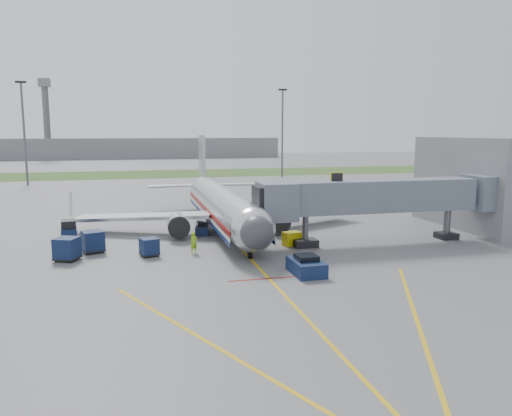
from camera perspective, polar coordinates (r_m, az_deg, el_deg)
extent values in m
plane|color=#565659|center=(40.64, -0.03, -6.48)|extent=(400.00, 400.00, 0.00)
cube|color=#2D4C1E|center=(128.85, -9.72, 3.89)|extent=(300.00, 25.00, 0.01)
cube|color=gold|center=(38.77, 0.69, -7.23)|extent=(0.25, 50.00, 0.01)
cube|color=maroon|center=(36.92, 1.48, -8.05)|extent=(6.00, 0.25, 0.01)
cube|color=gold|center=(26.55, -5.52, -15.00)|extent=(9.52, 20.04, 0.01)
cube|color=gold|center=(30.51, 17.92, -12.17)|extent=(9.52, 20.04, 0.01)
cylinder|color=silver|center=(54.48, -3.82, 0.32)|extent=(3.80, 28.00, 3.80)
sphere|color=silver|center=(40.97, -0.36, -2.47)|extent=(3.80, 3.80, 3.80)
sphere|color=#38383D|center=(39.73, 0.08, -2.83)|extent=(2.74, 2.74, 2.74)
cube|color=black|center=(40.48, -0.23, -1.82)|extent=(2.20, 1.20, 0.55)
cone|color=silver|center=(70.65, -6.19, 2.23)|extent=(3.80, 5.00, 3.80)
cube|color=#B7BAC1|center=(69.82, -6.19, 5.44)|extent=(0.35, 4.20, 7.00)
cube|color=#B7BAC1|center=(53.81, -12.76, -0.96)|extent=(15.10, 8.59, 1.13)
cube|color=#B7BAC1|center=(56.71, 4.67, -0.28)|extent=(15.10, 8.59, 1.13)
cylinder|color=silver|center=(51.10, -8.96, -1.87)|extent=(2.10, 3.60, 2.10)
cylinder|color=silver|center=(52.98, 2.31, -1.39)|extent=(2.10, 3.60, 2.10)
cube|color=maroon|center=(54.90, -1.85, 0.03)|extent=(0.05, 28.00, 0.45)
cube|color=navy|center=(55.04, -1.84, -0.90)|extent=(0.05, 28.00, 0.35)
cylinder|color=black|center=(42.45, -0.68, -5.40)|extent=(0.28, 0.70, 0.70)
cylinder|color=black|center=(54.96, -6.56, -2.03)|extent=(0.50, 1.00, 1.00)
cylinder|color=black|center=(55.84, -1.26, -1.80)|extent=(0.50, 1.00, 1.00)
cube|color=slate|center=(48.93, 13.47, 1.38)|extent=(20.00, 3.00, 3.00)
cube|color=slate|center=(45.31, 2.38, 0.78)|extent=(3.20, 3.60, 3.40)
cube|color=black|center=(44.99, 0.91, 0.73)|extent=(1.60, 3.00, 2.80)
cube|color=#D8C30C|center=(47.03, 9.20, 3.43)|extent=(1.20, 0.15, 1.00)
cylinder|color=#595B60|center=(46.65, 5.66, -2.57)|extent=(0.56, 0.56, 3.10)
cube|color=black|center=(46.90, 5.64, -4.01)|extent=(2.20, 1.60, 0.70)
cylinder|color=#595B60|center=(53.51, 20.99, -1.65)|extent=(0.70, 0.70, 3.10)
cube|color=black|center=(53.74, 20.91, -2.96)|extent=(1.80, 1.80, 0.60)
cube|color=slate|center=(55.47, 24.55, 1.67)|extent=(3.00, 4.00, 3.40)
cube|color=slate|center=(62.43, 25.34, 2.70)|extent=(10.00, 16.00, 10.00)
cylinder|color=#595B60|center=(110.00, -24.96, 7.60)|extent=(0.44, 0.44, 20.00)
cube|color=black|center=(110.41, -25.30, 12.89)|extent=(2.00, 0.40, 0.40)
cylinder|color=#595B60|center=(118.19, 3.03, 8.42)|extent=(0.44, 0.44, 20.00)
cube|color=black|center=(118.57, 3.07, 13.36)|extent=(2.00, 0.40, 0.40)
cube|color=slate|center=(208.17, -14.19, 6.66)|extent=(120.00, 14.00, 8.00)
cylinder|color=#595B60|center=(205.38, -22.80, 9.02)|extent=(2.40, 2.40, 28.00)
cube|color=slate|center=(206.12, -23.04, 13.05)|extent=(4.00, 4.00, 3.00)
cube|color=#0E173E|center=(38.13, 5.76, -6.71)|extent=(2.19, 3.55, 1.08)
cube|color=black|center=(37.95, 5.78, -5.71)|extent=(1.59, 1.59, 0.49)
cylinder|color=black|center=(36.72, 5.15, -7.55)|extent=(0.22, 0.79, 0.79)
cylinder|color=black|center=(37.33, 7.72, -7.32)|extent=(0.22, 0.79, 0.79)
cylinder|color=black|center=(39.04, 3.88, -6.54)|extent=(0.22, 0.79, 0.79)
cylinder|color=black|center=(39.62, 6.33, -6.35)|extent=(0.22, 0.79, 0.79)
cube|color=#0E173E|center=(52.96, -20.59, -2.75)|extent=(1.83, 3.00, 1.14)
cube|color=black|center=(52.78, -20.65, -1.73)|extent=(1.58, 1.98, 0.80)
cylinder|color=black|center=(52.02, -21.18, -3.37)|extent=(0.32, 0.60, 0.57)
cylinder|color=black|center=(52.03, -19.93, -3.30)|extent=(0.32, 0.60, 0.57)
cylinder|color=black|center=(54.03, -21.19, -2.94)|extent=(0.32, 0.60, 0.57)
cylinder|color=black|center=(54.03, -19.98, -2.87)|extent=(0.32, 0.60, 0.57)
cube|color=#0E173E|center=(44.13, -12.10, -4.29)|extent=(1.77, 1.77, 1.41)
cube|color=black|center=(44.29, -12.07, -5.18)|extent=(1.83, 1.83, 0.11)
cylinder|color=black|center=(43.62, -12.50, -5.45)|extent=(0.27, 0.30, 0.25)
cylinder|color=black|center=(43.98, -11.16, -5.30)|extent=(0.27, 0.30, 0.25)
cylinder|color=black|center=(44.63, -12.97, -5.15)|extent=(0.27, 0.30, 0.25)
cylinder|color=black|center=(44.97, -11.65, -5.00)|extent=(0.27, 0.30, 0.25)
cube|color=#0E173E|center=(46.73, -18.14, -3.57)|extent=(2.19, 2.19, 1.73)
cube|color=black|center=(46.91, -18.09, -4.59)|extent=(2.26, 2.26, 0.13)
cylinder|color=black|center=(46.13, -18.68, -4.90)|extent=(0.33, 0.37, 0.31)
cylinder|color=black|center=(46.46, -17.08, -4.73)|extent=(0.33, 0.37, 0.31)
cylinder|color=black|center=(47.40, -19.08, -4.56)|extent=(0.33, 0.37, 0.31)
cylinder|color=black|center=(47.72, -17.52, -4.40)|extent=(0.33, 0.37, 0.31)
cube|color=#0E173E|center=(44.57, -20.80, -4.29)|extent=(2.26, 2.26, 1.73)
cube|color=black|center=(44.76, -20.74, -5.36)|extent=(2.33, 2.33, 0.13)
cylinder|color=black|center=(44.54, -21.92, -5.56)|extent=(0.35, 0.38, 0.31)
cylinder|color=black|center=(43.88, -20.40, -5.68)|extent=(0.35, 0.38, 0.31)
cylinder|color=black|center=(45.66, -21.07, -5.16)|extent=(0.35, 0.38, 0.31)
cylinder|color=black|center=(45.02, -19.58, -5.28)|extent=(0.35, 0.38, 0.31)
cube|color=#0E173E|center=(53.13, -6.19, -2.41)|extent=(1.87, 3.62, 0.86)
cube|color=black|center=(53.44, -6.20, -1.36)|extent=(1.47, 3.95, 1.35)
cylinder|color=black|center=(51.96, -6.75, -2.86)|extent=(0.29, 0.56, 0.54)
cylinder|color=black|center=(51.94, -5.69, -2.85)|extent=(0.29, 0.56, 0.54)
cylinder|color=black|center=(54.40, -6.66, -2.33)|extent=(0.29, 0.56, 0.54)
cylinder|color=black|center=(54.38, -5.65, -2.32)|extent=(0.29, 0.56, 0.54)
cube|color=#D8C30C|center=(47.31, 4.11, -3.51)|extent=(1.81, 1.41, 1.29)
cylinder|color=black|center=(47.15, 3.54, -4.15)|extent=(0.28, 0.36, 0.32)
cylinder|color=black|center=(47.69, 4.66, -4.01)|extent=(0.28, 0.36, 0.32)
imported|color=#89C317|center=(44.33, -7.12, -3.96)|extent=(0.84, 0.72, 1.94)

